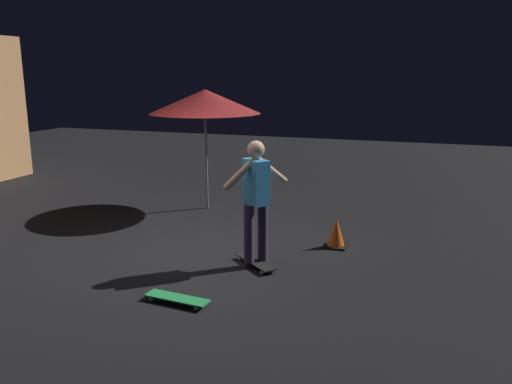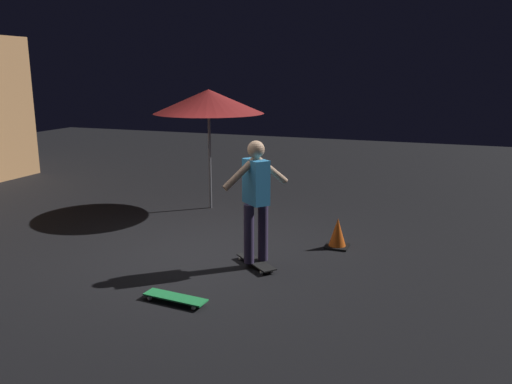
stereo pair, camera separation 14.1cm
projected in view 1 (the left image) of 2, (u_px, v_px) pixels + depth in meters
The scene contains 6 objects.
ground_plane at pixel (197, 257), 7.43m from camera, with size 28.00×28.00×0.00m, color black.
patio_umbrella at pixel (205, 102), 9.64m from camera, with size 2.10×2.10×2.30m.
skateboard_ridden at pixel (256, 262), 7.07m from camera, with size 0.65×0.73×0.07m.
skateboard_spare at pixel (177, 298), 5.93m from camera, with size 0.27×0.79×0.07m.
skater at pixel (256, 193), 6.85m from camera, with size 0.81×0.70×1.67m.
traffic_cone at pixel (336, 234), 7.82m from camera, with size 0.34×0.34×0.46m.
Camera 1 is at (-6.34, -3.13, 2.61)m, focal length 35.98 mm.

